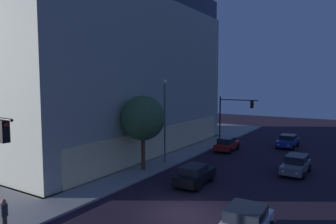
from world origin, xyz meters
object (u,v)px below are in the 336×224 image
at_px(car_blue, 288,141).
at_px(traffic_light_far_corner, 232,112).
at_px(car_grey, 296,164).
at_px(car_red, 227,144).
at_px(street_lamp_sidewalk, 165,111).
at_px(modern_building, 92,69).
at_px(pedestrian_waiting, 4,213).
at_px(car_black, 195,174).
at_px(sidewalk_tree, 143,118).
at_px(car_white, 244,224).

bearing_deg(car_blue, traffic_light_far_corner, 107.50).
bearing_deg(car_grey, car_red, 57.19).
relative_size(traffic_light_far_corner, street_lamp_sidewalk, 0.74).
xyz_separation_m(modern_building, car_blue, (12.03, -21.01, -8.86)).
relative_size(pedestrian_waiting, car_red, 0.42).
relative_size(traffic_light_far_corner, car_red, 1.39).
bearing_deg(car_black, pedestrian_waiting, 159.56).
bearing_deg(car_blue, car_grey, -166.08).
distance_m(traffic_light_far_corner, car_black, 17.39).
relative_size(modern_building, traffic_light_far_corner, 5.05).
relative_size(car_black, car_red, 1.02).
bearing_deg(sidewalk_tree, street_lamp_sidewalk, -7.27).
bearing_deg(modern_building, street_lamp_sidewalk, -102.69).
distance_m(sidewalk_tree, car_grey, 14.05).
bearing_deg(street_lamp_sidewalk, car_grey, -73.38).
bearing_deg(modern_building, traffic_light_far_corner, -55.43).
distance_m(pedestrian_waiting, car_black, 13.33).
bearing_deg(car_red, pedestrian_waiting, 174.65).
bearing_deg(street_lamp_sidewalk, pedestrian_waiting, -177.84).
distance_m(traffic_light_far_corner, car_red, 5.27).
height_order(modern_building, sidewalk_tree, modern_building).
bearing_deg(pedestrian_waiting, car_white, -60.30).
distance_m(car_white, car_grey, 13.80).
xyz_separation_m(modern_building, sidewalk_tree, (-5.81, -12.00, -4.86)).
distance_m(traffic_light_far_corner, sidewalk_tree, 15.99).
xyz_separation_m(car_black, car_red, (12.85, 2.28, 0.00)).
bearing_deg(car_blue, car_red, 136.63).
height_order(modern_building, car_grey, modern_building).
bearing_deg(car_red, car_grey, -122.81).
relative_size(modern_building, sidewalk_tree, 4.57).
bearing_deg(street_lamp_sidewalk, car_red, -18.64).
bearing_deg(car_blue, street_lamp_sidewalk, 149.83).
height_order(traffic_light_far_corner, car_black, traffic_light_far_corner).
distance_m(car_black, car_grey, 9.64).
xyz_separation_m(traffic_light_far_corner, car_black, (-16.75, -3.18, -3.44)).
xyz_separation_m(street_lamp_sidewalk, car_red, (8.87, -2.99, -4.40)).
bearing_deg(modern_building, car_black, -110.98).
bearing_deg(street_lamp_sidewalk, car_white, -132.61).
bearing_deg(traffic_light_far_corner, car_grey, -134.97).
height_order(car_black, car_blue, car_black).
distance_m(modern_building, car_grey, 25.43).
height_order(modern_building, car_black, modern_building).
height_order(street_lamp_sidewalk, car_grey, street_lamp_sidewalk).
bearing_deg(car_black, car_grey, -39.83).
height_order(car_white, car_red, car_white).
distance_m(street_lamp_sidewalk, sidewalk_tree, 3.08).
relative_size(traffic_light_far_corner, pedestrian_waiting, 3.31).
xyz_separation_m(street_lamp_sidewalk, sidewalk_tree, (-3.02, 0.39, -0.43)).
bearing_deg(traffic_light_far_corner, pedestrian_waiting, 177.12).
height_order(pedestrian_waiting, car_blue, pedestrian_waiting).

